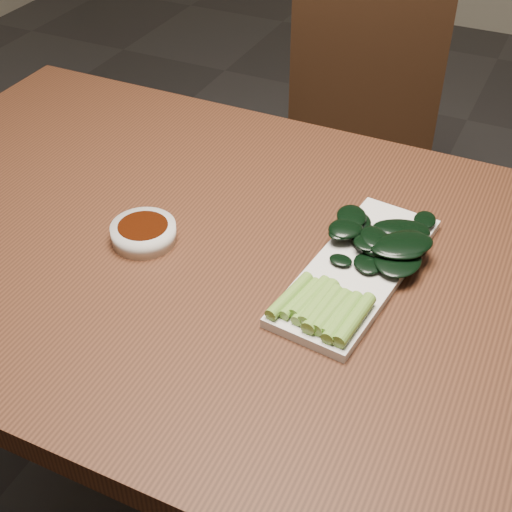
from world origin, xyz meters
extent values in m
cube|color=#422212|center=(0.00, 0.00, 0.73)|extent=(1.40, 0.80, 0.04)
cylinder|color=#422212|center=(-0.64, 0.34, 0.35)|extent=(0.05, 0.05, 0.71)
cube|color=black|center=(-0.09, 0.72, 0.43)|extent=(0.45, 0.45, 0.04)
cylinder|color=black|center=(-0.20, 0.53, 0.21)|extent=(0.04, 0.04, 0.41)
cylinder|color=black|center=(0.11, 0.60, 0.21)|extent=(0.04, 0.04, 0.41)
cylinder|color=black|center=(-0.28, 0.83, 0.21)|extent=(0.04, 0.04, 0.41)
cylinder|color=black|center=(0.03, 0.91, 0.21)|extent=(0.04, 0.04, 0.41)
cube|color=black|center=(-0.13, 0.88, 0.67)|extent=(0.37, 0.12, 0.44)
cylinder|color=silver|center=(-0.18, -0.04, 0.76)|extent=(0.10, 0.10, 0.03)
cylinder|color=#321004|center=(-0.18, -0.04, 0.78)|extent=(0.07, 0.07, 0.00)
cube|color=silver|center=(0.14, 0.02, 0.76)|extent=(0.16, 0.34, 0.01)
cylinder|color=#71A137|center=(0.08, -0.08, 0.77)|extent=(0.03, 0.09, 0.02)
cylinder|color=#71A137|center=(0.09, -0.08, 0.77)|extent=(0.03, 0.08, 0.01)
cylinder|color=#71A137|center=(0.10, -0.07, 0.77)|extent=(0.03, 0.08, 0.02)
cylinder|color=#71A137|center=(0.11, -0.08, 0.77)|extent=(0.02, 0.08, 0.01)
cylinder|color=#71A137|center=(0.12, -0.08, 0.77)|extent=(0.03, 0.09, 0.02)
cylinder|color=#71A137|center=(0.13, -0.09, 0.77)|extent=(0.03, 0.09, 0.02)
cylinder|color=#71A137|center=(0.14, -0.09, 0.77)|extent=(0.03, 0.08, 0.02)
cylinder|color=#71A137|center=(0.14, -0.09, 0.77)|extent=(0.02, 0.08, 0.02)
cylinder|color=#71A137|center=(0.15, -0.09, 0.77)|extent=(0.03, 0.09, 0.02)
cylinder|color=#71A137|center=(0.17, -0.09, 0.77)|extent=(0.03, 0.10, 0.02)
ellipsoid|color=black|center=(0.16, 0.06, 0.78)|extent=(0.08, 0.06, 0.02)
ellipsoid|color=black|center=(0.11, 0.10, 0.77)|extent=(0.09, 0.07, 0.01)
ellipsoid|color=black|center=(0.10, 0.11, 0.77)|extent=(0.07, 0.07, 0.01)
ellipsoid|color=black|center=(0.18, 0.07, 0.78)|extent=(0.10, 0.10, 0.01)
ellipsoid|color=black|center=(0.19, 0.12, 0.77)|extent=(0.06, 0.07, 0.01)
ellipsoid|color=black|center=(0.17, 0.12, 0.77)|extent=(0.09, 0.07, 0.01)
ellipsoid|color=black|center=(0.14, 0.06, 0.78)|extent=(0.05, 0.05, 0.01)
ellipsoid|color=black|center=(0.19, 0.09, 0.78)|extent=(0.08, 0.09, 0.01)
ellipsoid|color=black|center=(0.18, 0.05, 0.77)|extent=(0.07, 0.09, 0.01)
ellipsoid|color=black|center=(0.18, 0.06, 0.77)|extent=(0.04, 0.04, 0.01)
ellipsoid|color=black|center=(0.19, 0.16, 0.77)|extent=(0.04, 0.05, 0.01)
ellipsoid|color=black|center=(0.19, 0.08, 0.78)|extent=(0.07, 0.08, 0.01)
ellipsoid|color=black|center=(0.10, 0.11, 0.78)|extent=(0.06, 0.07, 0.01)
ellipsoid|color=black|center=(0.14, 0.07, 0.78)|extent=(0.06, 0.06, 0.01)
ellipsoid|color=black|center=(0.16, 0.11, 0.78)|extent=(0.06, 0.04, 0.01)
ellipsoid|color=black|center=(0.19, 0.10, 0.78)|extent=(0.06, 0.08, 0.01)
ellipsoid|color=black|center=(0.10, 0.07, 0.78)|extent=(0.05, 0.06, 0.01)
ellipsoid|color=black|center=(0.10, 0.08, 0.78)|extent=(0.06, 0.07, 0.01)
ellipsoid|color=black|center=(0.18, 0.06, 0.78)|extent=(0.08, 0.06, 0.01)
ellipsoid|color=black|center=(0.13, 0.07, 0.77)|extent=(0.06, 0.06, 0.01)
ellipsoid|color=black|center=(0.15, 0.03, 0.77)|extent=(0.04, 0.05, 0.01)
ellipsoid|color=black|center=(0.15, 0.03, 0.77)|extent=(0.04, 0.05, 0.01)
ellipsoid|color=black|center=(0.11, 0.02, 0.77)|extent=(0.04, 0.03, 0.01)
ellipsoid|color=black|center=(0.14, 0.03, 0.77)|extent=(0.04, 0.05, 0.01)
camera|label=1|loc=(0.33, -0.73, 1.40)|focal=50.00mm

